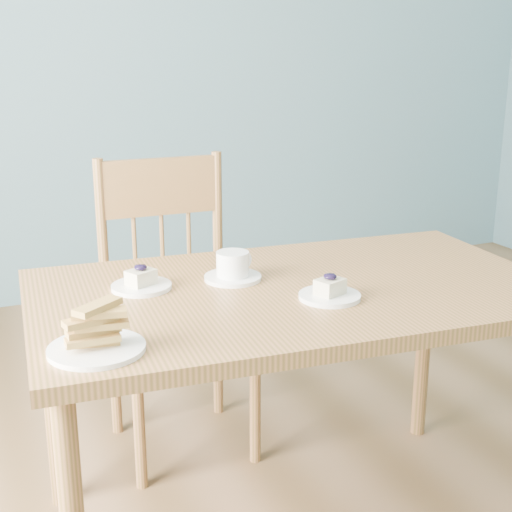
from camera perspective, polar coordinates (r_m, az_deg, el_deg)
room at (r=1.78m, az=14.48°, el=15.30°), size 5.01×5.01×2.71m
dining_table at (r=1.94m, az=3.11°, el=-4.52°), size 1.45×0.90×0.75m
dining_chair at (r=2.46m, az=-6.43°, el=-3.91°), size 0.47×0.45×1.01m
cheesecake_plate_near at (r=1.83m, az=5.92°, el=-2.89°), size 0.16×0.16×0.07m
cheesecake_plate_far at (r=1.91m, az=-9.17°, el=-2.11°), size 0.16×0.16×0.07m
coffee_cup at (r=1.96m, az=-1.85°, el=-0.95°), size 0.16×0.16×0.08m
biscotti_plate at (r=1.54m, az=-12.70°, el=-6.19°), size 0.21×0.21×0.11m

